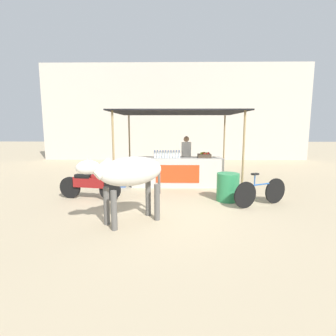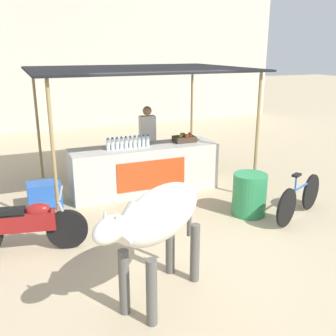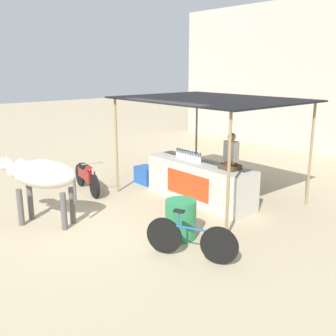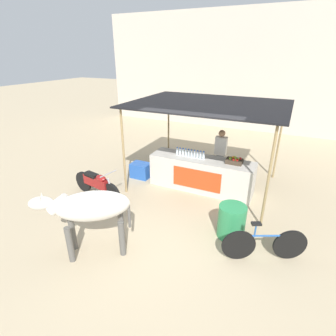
# 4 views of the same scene
# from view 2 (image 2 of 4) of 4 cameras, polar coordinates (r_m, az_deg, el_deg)

# --- Properties ---
(ground_plane) EXTENTS (60.00, 60.00, 0.00)m
(ground_plane) POSITION_cam_2_polar(r_m,az_deg,el_deg) (6.35, 3.29, -9.77)
(ground_plane) COLOR tan
(building_wall_far) EXTENTS (16.00, 0.50, 5.70)m
(building_wall_far) POSITION_cam_2_polar(r_m,az_deg,el_deg) (14.92, -13.33, 16.60)
(building_wall_far) COLOR beige
(building_wall_far) RESTS_ON ground
(stall_counter) EXTENTS (3.00, 0.82, 0.96)m
(stall_counter) POSITION_cam_2_polar(r_m,az_deg,el_deg) (8.06, -3.38, -0.15)
(stall_counter) COLOR beige
(stall_counter) RESTS_ON ground
(stall_awning) EXTENTS (4.20, 3.20, 2.48)m
(stall_awning) POSITION_cam_2_polar(r_m,az_deg,el_deg) (8.00, -4.36, 13.61)
(stall_awning) COLOR black
(stall_awning) RESTS_ON ground
(water_bottle_row) EXTENTS (0.88, 0.07, 0.25)m
(water_bottle_row) POSITION_cam_2_polar(r_m,az_deg,el_deg) (7.76, -5.79, 3.66)
(water_bottle_row) COLOR silver
(water_bottle_row) RESTS_ON stall_counter
(fruit_crate) EXTENTS (0.44, 0.32, 0.18)m
(fruit_crate) POSITION_cam_2_polar(r_m,az_deg,el_deg) (8.29, 2.41, 4.33)
(fruit_crate) COLOR #3F3326
(fruit_crate) RESTS_ON stall_counter
(vendor_behind_counter) EXTENTS (0.34, 0.22, 1.65)m
(vendor_behind_counter) POSITION_cam_2_polar(r_m,az_deg,el_deg) (8.76, -2.97, 3.76)
(vendor_behind_counter) COLOR #383842
(vendor_behind_counter) RESTS_ON ground
(cooler_box) EXTENTS (0.60, 0.44, 0.48)m
(cooler_box) POSITION_cam_2_polar(r_m,az_deg,el_deg) (7.67, -17.49, -3.75)
(cooler_box) COLOR blue
(cooler_box) RESTS_ON ground
(water_barrel) EXTENTS (0.60, 0.60, 0.75)m
(water_barrel) POSITION_cam_2_polar(r_m,az_deg,el_deg) (7.11, 11.73, -3.77)
(water_barrel) COLOR #2D8C51
(water_barrel) RESTS_ON ground
(cow) EXTENTS (1.68, 1.37, 1.44)m
(cow) POSITION_cam_2_polar(r_m,az_deg,el_deg) (4.43, -1.46, -7.33)
(cow) COLOR silver
(cow) RESTS_ON ground
(motorcycle_parked) EXTENTS (1.78, 0.59, 0.90)m
(motorcycle_parked) POSITION_cam_2_polar(r_m,az_deg,el_deg) (6.06, -19.99, -7.72)
(motorcycle_parked) COLOR black
(motorcycle_parked) RESTS_ON ground
(bicycle_leaning) EXTENTS (1.51, 0.77, 0.85)m
(bicycle_leaning) POSITION_cam_2_polar(r_m,az_deg,el_deg) (7.23, 18.51, -4.21)
(bicycle_leaning) COLOR black
(bicycle_leaning) RESTS_ON ground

